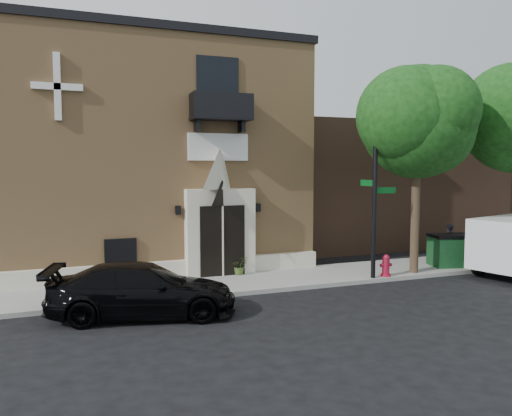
{
  "coord_description": "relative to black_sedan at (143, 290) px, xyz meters",
  "views": [
    {
      "loc": [
        -6.28,
        -14.96,
        4.18
      ],
      "look_at": [
        0.14,
        2.0,
        2.67
      ],
      "focal_mm": 35.0,
      "sensor_mm": 36.0,
      "label": 1
    }
  ],
  "objects": [
    {
      "name": "church",
      "position": [
        1.42,
        9.06,
        3.89
      ],
      "size": [
        12.2,
        11.01,
        9.3
      ],
      "color": "tan",
      "rests_on": "ground"
    },
    {
      "name": "sidewalk",
      "position": [
        5.4,
        2.61,
        -0.67
      ],
      "size": [
        42.0,
        3.0,
        0.15
      ],
      "primitive_type": "cube",
      "color": "gray",
      "rests_on": "ground"
    },
    {
      "name": "pedestrian_near",
      "position": [
        13.19,
        2.85,
        0.2
      ],
      "size": [
        0.65,
        0.49,
        1.6
      ],
      "primitive_type": "imported",
      "rotation": [
        0.0,
        0.0,
        3.34
      ],
      "color": "black",
      "rests_on": "sidewalk"
    },
    {
      "name": "fire_hydrant",
      "position": [
        9.0,
        1.37,
        -0.2
      ],
      "size": [
        0.46,
        0.37,
        0.81
      ],
      "color": "maroon",
      "rests_on": "sidewalk"
    },
    {
      "name": "black_sedan",
      "position": [
        0.0,
        0.0,
        0.0
      ],
      "size": [
        5.49,
        3.18,
        1.5
      ],
      "primitive_type": "imported",
      "rotation": [
        0.0,
        0.0,
        1.35
      ],
      "color": "black",
      "rests_on": "ground"
    },
    {
      "name": "street_sign",
      "position": [
        8.43,
        1.33,
        2.49
      ],
      "size": [
        0.98,
        0.98,
        6.14
      ],
      "rotation": [
        0.0,
        0.0,
        0.0
      ],
      "color": "black",
      "rests_on": "sidewalk"
    },
    {
      "name": "planter",
      "position": [
        4.05,
        3.55,
        -0.26
      ],
      "size": [
        0.68,
        0.61,
        0.67
      ],
      "primitive_type": "imported",
      "rotation": [
        0.0,
        0.0,
        0.15
      ],
      "color": "#445D26",
      "rests_on": "sidewalk"
    },
    {
      "name": "neighbour_building",
      "position": [
        16.4,
        10.11,
        2.45
      ],
      "size": [
        18.0,
        8.0,
        6.4
      ],
      "primitive_type": "cube",
      "color": "brown",
      "rests_on": "ground"
    },
    {
      "name": "street_tree_left",
      "position": [
        10.43,
        1.45,
        5.12
      ],
      "size": [
        4.97,
        4.38,
        7.77
      ],
      "color": "#38281C",
      "rests_on": "sidewalk"
    },
    {
      "name": "dumpster",
      "position": [
        12.78,
        2.0,
        0.06
      ],
      "size": [
        2.2,
        1.56,
        1.3
      ],
      "rotation": [
        0.0,
        0.0,
        -0.24
      ],
      "color": "#103C19",
      "rests_on": "sidewalk"
    },
    {
      "name": "ground",
      "position": [
        4.4,
        1.11,
        -0.75
      ],
      "size": [
        120.0,
        120.0,
        0.0
      ],
      "primitive_type": "plane",
      "color": "black",
      "rests_on": "ground"
    }
  ]
}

